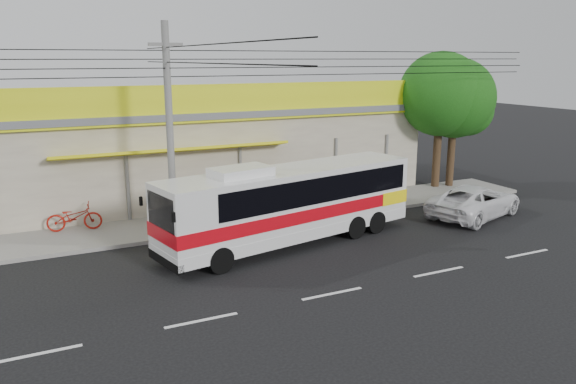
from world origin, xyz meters
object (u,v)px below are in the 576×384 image
object	(u,v)px
coach_bus	(294,199)
tree_far	(457,101)
motorbike_red	(74,217)
white_car	(475,201)
utility_pole	(166,62)
tree_near	(443,97)

from	to	relation	value
coach_bus	tree_far	distance (m)	12.90
coach_bus	motorbike_red	bearing A→B (deg)	135.43
coach_bus	white_car	xyz separation A→B (m)	(8.71, -0.21, -1.00)
tree_far	utility_pole	bearing A→B (deg)	-170.74
white_car	tree_far	distance (m)	6.87
tree_near	utility_pole	bearing A→B (deg)	-169.67
white_car	coach_bus	bearing A→B (deg)	70.57
coach_bus	utility_pole	bearing A→B (deg)	141.90
coach_bus	utility_pole	distance (m)	6.67
tree_near	tree_far	world-z (taller)	tree_near
utility_pole	tree_far	xyz separation A→B (m)	(15.72, 2.56, -2.01)
motorbike_red	white_car	bearing A→B (deg)	-97.67
motorbike_red	tree_far	distance (m)	19.40
motorbike_red	utility_pole	size ratio (longest dim) A/B	0.06
utility_pole	tree_near	distance (m)	15.25
white_car	tree_far	bearing A→B (deg)	-50.10
white_car	tree_near	distance (m)	6.79
coach_bus	tree_near	xyz separation A→B (m)	(10.88, 4.72, 3.14)
tree_near	tree_far	size ratio (longest dim) A/B	1.05
tree_near	tree_far	distance (m)	0.86
tree_near	coach_bus	bearing A→B (deg)	-156.53
coach_bus	tree_near	size ratio (longest dim) A/B	1.47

